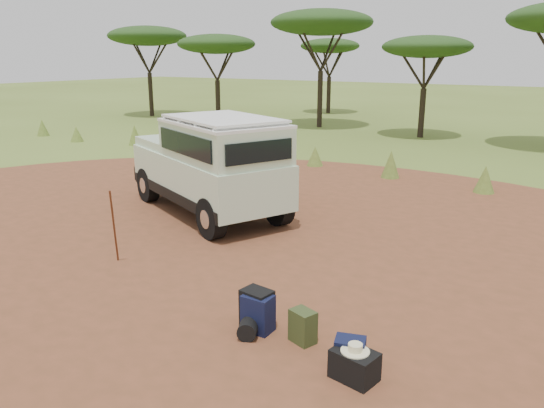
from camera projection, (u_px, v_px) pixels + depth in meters
The scene contains 13 objects.
ground at pixel (225, 263), 10.19m from camera, with size 140.00×140.00×0.00m, color #5B6C26.
dirt_clearing at pixel (225, 263), 10.19m from camera, with size 23.00×23.00×0.01m, color brown.
grass_fringe at pixel (393, 167), 17.05m from camera, with size 36.60×1.60×0.90m.
acacia_treeline at pixel (497, 33), 24.53m from camera, with size 46.70×13.20×6.26m.
safari_vehicle at pixel (211, 167), 13.06m from camera, with size 5.45×3.87×2.49m.
walking_staff at pixel (114, 227), 9.94m from camera, with size 0.04×0.04×1.53m, color #622F17.
backpack_black at pixel (257, 309), 7.69m from camera, with size 0.43×0.32×0.59m, color black.
backpack_navy at pixel (258, 313), 7.60m from camera, with size 0.42×0.30×0.55m, color #111637.
backpack_olive at pixel (303, 327), 7.30m from camera, with size 0.34×0.25×0.48m, color #354620.
duffel_navy at pixel (350, 354), 6.68m from camera, with size 0.38×0.28×0.43m, color #111637.
hard_case at pixel (354, 365), 6.47m from camera, with size 0.54×0.38×0.38m, color black.
stuff_sack at pixel (248, 329), 7.44m from camera, with size 0.27×0.27×0.27m, color black.
safari_hat at pixel (355, 349), 6.41m from camera, with size 0.35×0.35×0.10m.
Camera 1 is at (5.91, -7.51, 3.84)m, focal length 35.00 mm.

